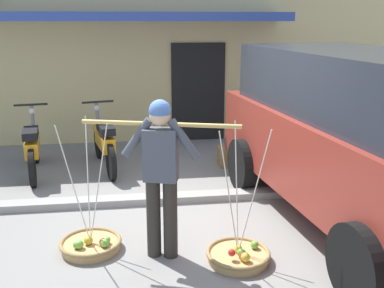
{
  "coord_description": "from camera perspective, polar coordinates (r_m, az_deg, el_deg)",
  "views": [
    {
      "loc": [
        -0.48,
        -5.1,
        2.45
      ],
      "look_at": [
        0.3,
        0.6,
        0.85
      ],
      "focal_mm": 42.01,
      "sensor_mm": 36.0,
      "label": 1
    }
  ],
  "objects": [
    {
      "name": "ground_plane",
      "position": [
        5.68,
        -2.17,
        -10.03
      ],
      "size": [
        90.0,
        90.0,
        0.0
      ],
      "primitive_type": "plane",
      "color": "gray"
    },
    {
      "name": "wooden_crate",
      "position": [
        7.83,
        5.0,
        -1.54
      ],
      "size": [
        0.44,
        0.36,
        0.32
      ],
      "primitive_type": "cube",
      "color": "olive",
      "rests_on": "ground"
    },
    {
      "name": "motorcycle_second_in_row",
      "position": [
        7.66,
        -11.08,
        0.13
      ],
      "size": [
        0.6,
        1.79,
        1.09
      ],
      "color": "black",
      "rests_on": "ground"
    },
    {
      "name": "storefront_building",
      "position": [
        11.62,
        -10.95,
        13.54
      ],
      "size": [
        13.0,
        6.0,
        4.2
      ],
      "color": "#DBC684",
      "rests_on": "ground"
    },
    {
      "name": "fruit_vendor",
      "position": [
        4.59,
        -3.95,
        -3.21
      ],
      "size": [
        1.56,
        0.49,
        1.7
      ],
      "color": "#2D2823",
      "rests_on": "ground"
    },
    {
      "name": "parked_truck",
      "position": [
        5.72,
        20.87,
        1.18
      ],
      "size": [
        2.55,
        4.98,
        2.1
      ],
      "color": "maroon",
      "rests_on": "ground"
    },
    {
      "name": "fruit_basket_right_side",
      "position": [
        5.16,
        -12.73,
        -12.26
      ],
      "size": [
        0.68,
        0.68,
        1.45
      ],
      "color": "tan",
      "rests_on": "ground"
    },
    {
      "name": "fruit_basket_left_side",
      "position": [
        4.86,
        5.91,
        -13.81
      ],
      "size": [
        0.68,
        0.68,
        1.45
      ],
      "color": "tan",
      "rests_on": "ground"
    },
    {
      "name": "sidewalk_curb",
      "position": [
        6.3,
        -2.81,
        -6.89
      ],
      "size": [
        20.0,
        0.24,
        0.1
      ],
      "primitive_type": "cube",
      "color": "gray",
      "rests_on": "ground"
    },
    {
      "name": "motorcycle_nearest_shop",
      "position": [
        7.69,
        -19.54,
        -0.42
      ],
      "size": [
        0.54,
        1.81,
        1.09
      ],
      "color": "black",
      "rests_on": "ground"
    }
  ]
}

